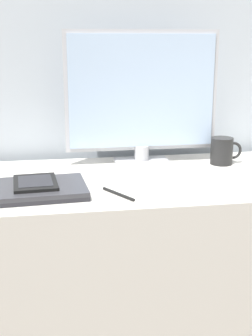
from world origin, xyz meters
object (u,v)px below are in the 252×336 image
monitor (142,96)px  laptop (29,190)px  coffee_mug (222,151)px  pen (118,194)px  ereader (35,182)px  keyboard (215,179)px

monitor → laptop: size_ratio=1.59×
coffee_mug → laptop: bearing=-160.5°
monitor → laptop: monitor is taller
monitor → pen: size_ratio=4.34×
ereader → coffee_mug: 0.69m
ereader → monitor: bearing=37.4°
monitor → ereader: 0.51m
keyboard → pen: bearing=-163.7°
ereader → pen: bearing=-16.0°
ereader → keyboard: bearing=2.8°
coffee_mug → ereader: bearing=-161.2°
ereader → coffee_mug: coffee_mug is taller
keyboard → coffee_mug: size_ratio=2.94×
laptop → coffee_mug: bearing=19.5°
laptop → pen: size_ratio=2.74×
keyboard → laptop: laptop is taller
laptop → ereader: (0.02, 0.01, 0.02)m
monitor → ereader: monitor is taller
monitor → laptop: (-0.39, -0.30, -0.23)m
laptop → pen: bearing=-11.7°
keyboard → ereader: size_ratio=1.94×
ereader → coffee_mug: bearing=18.8°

